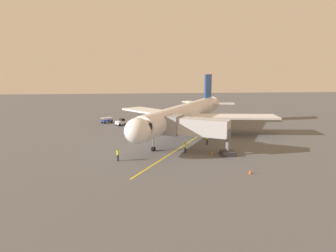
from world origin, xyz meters
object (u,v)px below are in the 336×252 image
at_px(ground_crew_marshaller, 118,155).
at_px(safety_cone_nose_right, 250,172).
at_px(jet_bridge, 192,127).
at_px(ground_crew_wing_walker, 185,147).
at_px(ground_crew_loader, 207,139).
at_px(baggage_cart_portside, 107,120).
at_px(safety_cone_nose_left, 212,153).
at_px(airplane, 185,114).
at_px(tug_near_nose, 121,122).

xyz_separation_m(ground_crew_marshaller, safety_cone_nose_right, (-16.16, 6.79, -0.61)).
xyz_separation_m(jet_bridge, ground_crew_wing_walker, (1.17, 1.00, -2.88)).
height_order(ground_crew_loader, baggage_cart_portside, ground_crew_loader).
xyz_separation_m(ground_crew_wing_walker, ground_crew_loader, (-4.51, -4.75, 0.00)).
bearing_deg(safety_cone_nose_right, jet_bridge, -64.47).
relative_size(safety_cone_nose_left, safety_cone_nose_right, 1.00).
bearing_deg(jet_bridge, airplane, -94.75).
distance_m(ground_crew_marshaller, baggage_cart_portside, 30.84).
xyz_separation_m(baggage_cart_portside, safety_cone_nose_right, (-20.82, 37.28, -0.38)).
relative_size(jet_bridge, safety_cone_nose_right, 19.62).
height_order(ground_crew_marshaller, safety_cone_nose_left, ground_crew_marshaller).
xyz_separation_m(tug_near_nose, baggage_cart_portside, (3.60, -3.49, -0.05)).
bearing_deg(safety_cone_nose_left, safety_cone_nose_right, 106.32).
bearing_deg(safety_cone_nose_right, ground_crew_marshaller, -22.78).
distance_m(ground_crew_loader, baggage_cart_portside, 29.70).
relative_size(ground_crew_marshaller, tug_near_nose, 0.62).
height_order(airplane, baggage_cart_portside, airplane).
bearing_deg(tug_near_nose, ground_crew_marshaller, 92.23).
xyz_separation_m(airplane, tug_near_nose, (13.12, -10.61, -3.30)).
bearing_deg(ground_crew_loader, safety_cone_nose_left, 83.62).
relative_size(ground_crew_marshaller, safety_cone_nose_right, 3.11).
bearing_deg(safety_cone_nose_left, baggage_cart_portside, -57.55).
bearing_deg(safety_cone_nose_left, ground_crew_marshaller, 6.78).
xyz_separation_m(ground_crew_loader, baggage_cart_portside, (19.03, -22.80, -0.23)).
bearing_deg(safety_cone_nose_right, safety_cone_nose_left, -73.68).
distance_m(airplane, baggage_cart_portside, 22.13).
height_order(ground_crew_wing_walker, baggage_cart_portside, ground_crew_wing_walker).
xyz_separation_m(tug_near_nose, safety_cone_nose_left, (-14.75, 25.37, -0.43)).
distance_m(ground_crew_loader, safety_cone_nose_right, 14.60).
height_order(jet_bridge, baggage_cart_portside, jet_bridge).
bearing_deg(ground_crew_loader, ground_crew_marshaller, 28.14).
height_order(airplane, jet_bridge, airplane).
bearing_deg(airplane, safety_cone_nose_right, 100.01).
bearing_deg(safety_cone_nose_left, jet_bridge, -41.01).
height_order(airplane, safety_cone_nose_left, airplane).
distance_m(ground_crew_marshaller, ground_crew_loader, 16.30).
bearing_deg(tug_near_nose, airplane, 141.05).
bearing_deg(jet_bridge, ground_crew_wing_walker, 40.60).
bearing_deg(airplane, baggage_cart_portside, -40.12).
height_order(ground_crew_wing_walker, safety_cone_nose_right, ground_crew_wing_walker).
bearing_deg(ground_crew_marshaller, ground_crew_loader, -151.86).
relative_size(ground_crew_marshaller, safety_cone_nose_left, 3.11).
bearing_deg(ground_crew_marshaller, safety_cone_nose_left, -173.22).
xyz_separation_m(airplane, baggage_cart_portside, (16.73, -14.09, -3.35)).
relative_size(airplane, ground_crew_marshaller, 21.35).
bearing_deg(baggage_cart_portside, airplane, 139.88).
distance_m(ground_crew_marshaller, safety_cone_nose_right, 17.54).
distance_m(ground_crew_wing_walker, baggage_cart_portside, 31.14).
height_order(ground_crew_marshaller, ground_crew_loader, same).
distance_m(jet_bridge, safety_cone_nose_left, 4.96).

